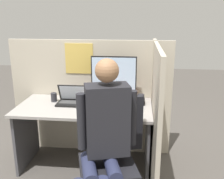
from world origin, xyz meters
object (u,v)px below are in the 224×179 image
at_px(paper_box, 114,98).
at_px(office_chair, 112,155).
at_px(laptop, 72,100).
at_px(coffee_mug, 141,99).
at_px(monitor, 114,75).
at_px(pen_cup, 54,97).
at_px(person, 104,134).
at_px(stapler, 143,101).
at_px(carrot_toy, 82,111).

distance_m(paper_box, office_chair, 0.86).
height_order(laptop, coffee_mug, laptop).
distance_m(monitor, pen_cup, 0.73).
distance_m(office_chair, person, 0.31).
relative_size(monitor, pen_cup, 5.04).
distance_m(office_chair, coffee_mug, 0.87).
xyz_separation_m(laptop, stapler, (0.79, 0.08, -0.02)).
xyz_separation_m(paper_box, monitor, (-0.00, 0.00, 0.26)).
bearing_deg(carrot_toy, coffee_mug, 31.99).
bearing_deg(stapler, person, -108.53).
relative_size(monitor, office_chair, 0.51).
distance_m(monitor, carrot_toy, 0.56).
bearing_deg(laptop, pen_cup, 165.84).
bearing_deg(monitor, office_chair, -85.33).
distance_m(laptop, office_chair, 0.90).
xyz_separation_m(monitor, stapler, (0.33, -0.06, -0.28)).
distance_m(laptop, carrot_toy, 0.31).
xyz_separation_m(paper_box, pen_cup, (-0.68, -0.07, 0.01)).
xyz_separation_m(paper_box, coffee_mug, (0.31, -0.02, 0.01)).
bearing_deg(person, stapler, 71.47).
relative_size(stapler, office_chair, 0.13).
distance_m(person, pen_cup, 1.14).
bearing_deg(stapler, laptop, -174.21).
bearing_deg(pen_cup, laptop, -14.16).
xyz_separation_m(stapler, coffee_mug, (-0.02, 0.03, 0.02)).
bearing_deg(person, pen_cup, 127.80).
xyz_separation_m(laptop, coffee_mug, (0.76, 0.11, 0.01)).
relative_size(monitor, stapler, 3.96).
bearing_deg(carrot_toy, stapler, 29.00).
distance_m(paper_box, carrot_toy, 0.48).
height_order(person, coffee_mug, person).
bearing_deg(paper_box, coffee_mug, -4.24).
xyz_separation_m(coffee_mug, pen_cup, (-0.99, -0.05, 0.00)).
height_order(office_chair, coffee_mug, office_chair).
relative_size(coffee_mug, pen_cup, 0.99).
xyz_separation_m(person, coffee_mug, (0.29, 0.96, -0.01)).
height_order(laptop, office_chair, office_chair).
xyz_separation_m(carrot_toy, office_chair, (0.35, -0.43, -0.22)).
distance_m(paper_box, person, 0.98).
xyz_separation_m(monitor, person, (0.02, -0.98, -0.24)).
distance_m(paper_box, pen_cup, 0.68).
distance_m(carrot_toy, pen_cup, 0.51).
relative_size(monitor, laptop, 1.58).
height_order(monitor, stapler, monitor).
bearing_deg(carrot_toy, laptop, 123.51).
bearing_deg(person, office_chair, 73.76).
relative_size(carrot_toy, office_chair, 0.14).
height_order(monitor, pen_cup, monitor).
relative_size(paper_box, laptop, 1.06).
bearing_deg(office_chair, carrot_toy, 128.89).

